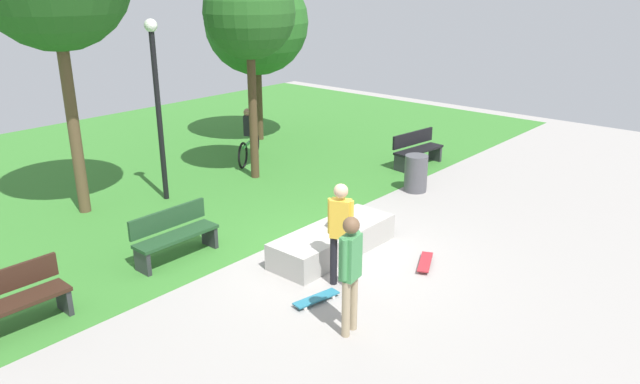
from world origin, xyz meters
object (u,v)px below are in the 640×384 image
Objects in this scene: concrete_ledge at (333,241)px; backpack_on_ledge at (337,219)px; park_bench_near_lamppost at (9,300)px; trash_bin at (416,173)px; tree_broad_elm at (249,14)px; tree_slender_maple at (256,23)px; skater_performing_trick at (340,227)px; skater_watching at (350,266)px; park_bench_far_right at (174,233)px; skateboard_spare at (316,298)px; lamp_post at (157,93)px; cyclist_on_bicycle at (249,139)px; skateboard_by_ledge at (425,262)px; park_bench_far_left at (417,148)px.

backpack_on_ledge is (0.11, 0.01, 0.40)m from concrete_ledge.
park_bench_near_lamppost is at bearing 137.90° from backpack_on_ledge.
tree_broad_elm is at bearing 116.05° from trash_bin.
tree_slender_maple is (2.73, 2.66, -0.46)m from tree_broad_elm.
skater_watching is (-1.02, -1.00, 0.01)m from skater_performing_trick.
trash_bin is (5.97, -1.32, -0.04)m from park_bench_far_right.
skater_performing_trick is 1.11× the size of park_bench_far_right.
skateboard_spare is at bearing -172.47° from backpack_on_ledge.
lamp_post is (0.57, 5.63, 1.41)m from skater_performing_trick.
skater_watching is 6.96m from lamp_post.
lamp_post is 2.49× the size of cyclist_on_bicycle.
park_bench_far_right is 0.99× the size of cyclist_on_bicycle.
cyclist_on_bicycle is (2.32, 7.07, 0.57)m from skateboard_by_ledge.
trash_bin is at bearing -78.90° from cyclist_on_bicycle.
skater_watching is at bearing -154.14° from park_bench_far_left.
skater_performing_trick is 3.18m from park_bench_far_right.
skateboard_by_ledge is 0.49× the size of park_bench_far_left.
park_bench_far_left is at bearing -53.70° from cyclist_on_bicycle.
park_bench_far_right is (-2.15, 2.03, -0.16)m from backpack_on_ledge.
backpack_on_ledge is 0.20× the size of park_bench_far_right.
park_bench_near_lamppost is (-4.15, 2.71, -0.56)m from skater_performing_trick.
cyclist_on_bicycle reaches higher than trash_bin.
skater_performing_trick is at bearing -119.90° from tree_broad_elm.
backpack_on_ledge is 0.08× the size of lamp_post.
skater_watching reaches higher than park_bench_far_right.
skater_watching is (-1.99, -1.87, 0.41)m from backpack_on_ledge.
trash_bin reaches higher than skateboard_by_ledge.
backpack_on_ledge is 2.77m from skater_watching.
skater_watching is at bearing -135.39° from skater_performing_trick.
lamp_post is (-0.40, 4.76, 1.81)m from backpack_on_ledge.
backpack_on_ledge is at bearing -124.11° from tree_slender_maple.
backpack_on_ledge is at bearing -117.65° from cyclist_on_bicycle.
tree_broad_elm is (4.03, 6.24, 2.96)m from skater_watching.
park_bench_far_right is 0.31× the size of tree_slender_maple.
lamp_post is (-6.00, 2.96, 1.97)m from park_bench_far_left.
tree_slender_maple is at bearing 81.55° from trash_bin.
tree_slender_maple reaches higher than skater_watching.
trash_bin is (3.93, 0.71, 0.20)m from concrete_ledge.
skateboard_by_ledge is 6.08m from park_bench_far_left.
backpack_on_ledge is 5.11m from lamp_post.
skateboard_by_ledge is 0.50× the size of park_bench_near_lamppost.
park_bench_far_right is at bearing 167.49° from trash_bin.
trash_bin is at bearing 10.31° from concrete_ledge.
tree_broad_elm reaches higher than tree_slender_maple.
skateboard_spare is 0.51× the size of park_bench_far_right.
skateboard_spare is 0.51× the size of park_bench_near_lamppost.
concrete_ledge is at bearing -118.48° from cyclist_on_bicycle.
tree_broad_elm is at bearing 42.66° from backpack_on_ledge.
park_bench_far_right is 6.11m from cyclist_on_bicycle.
park_bench_far_left is 0.32× the size of tree_broad_elm.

